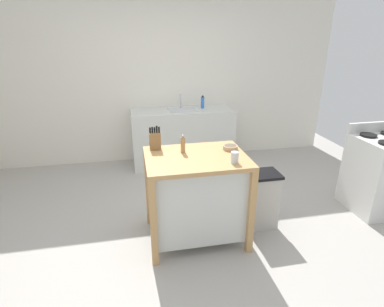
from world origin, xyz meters
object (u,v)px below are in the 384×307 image
Objects in this scene: bowl_ceramic_wide at (230,147)px; stove at (379,174)px; sink_faucet at (181,101)px; trash_bin at (260,199)px; drinking_cup at (235,157)px; bottle_spray_cleaner at (203,102)px; pepper_grinder at (183,144)px; knife_block at (155,140)px; kitchen_island at (196,193)px.

stove is at bearing 0.05° from bowl_ceramic_wide.
trash_bin is at bearing -75.79° from sink_faucet.
sink_faucet is at bearing 135.22° from stove.
bowl_ceramic_wide is 0.15× the size of stove.
drinking_cup is 2.25m from bottle_spray_cleaner.
bottle_spray_cleaner is (0.64, 1.90, -0.01)m from pepper_grinder.
pepper_grinder is at bearing -98.79° from sink_faucet.
bottle_spray_cleaner is (0.90, 1.75, -0.02)m from knife_block.
knife_block is 0.75m from bowl_ceramic_wide.
drinking_cup is 0.54m from pepper_grinder.
sink_faucet reaches higher than pepper_grinder.
knife_block is at bearing -107.01° from sink_faucet.
knife_block is 0.24× the size of stove.
stove is at bearing -44.78° from sink_faucet.
bottle_spray_cleaner is at bearing 95.42° from trash_bin.
knife_block is 1.96m from bottle_spray_cleaner.
bowl_ceramic_wide is at bearing 171.59° from trash_bin.
kitchen_island is at bearing 143.19° from drinking_cup.
bottle_spray_cleaner reaches higher than trash_bin.
drinking_cup is 0.53× the size of bottle_spray_cleaner.
pepper_grinder is 0.18× the size of stove.
pepper_grinder is at bearing 179.85° from stove.
drinking_cup and stove have the same top height.
bottle_spray_cleaner is at bearing 84.05° from drinking_cup.
trash_bin is 0.63× the size of stove.
knife_block is 1.09× the size of sink_faucet.
pepper_grinder is (-0.41, 0.35, 0.03)m from drinking_cup.
bottle_spray_cleaner is at bearing 85.10° from bowl_ceramic_wide.
pepper_grinder is 2.38m from stove.
kitchen_island is 2.14m from bottle_spray_cleaner.
knife_block is 1.21× the size of bottle_spray_cleaner.
bottle_spray_cleaner is 2.59m from stove.
trash_bin is at bearing -10.87° from knife_block.
trash_bin is (0.83, -0.06, -0.67)m from pepper_grinder.
kitchen_island is 4.02× the size of knife_block.
knife_block is 2.64m from stove.
sink_faucet reaches higher than drinking_cup.
sink_faucet reaches higher than trash_bin.
sink_faucet is at bearing 84.52° from kitchen_island.
kitchen_island is 6.50× the size of bowl_ceramic_wide.
drinking_cup is at bearing -36.70° from knife_block.
kitchen_island is 0.75m from trash_bin.
stove is (1.68, -1.90, -0.52)m from bottle_spray_cleaner.
trash_bin is at bearing -177.96° from stove.
stove is (1.49, 0.05, 0.13)m from trash_bin.
pepper_grinder is 0.92× the size of bottle_spray_cleaner.
trash_bin is at bearing 4.80° from kitchen_island.
stove is at bearing 10.08° from drinking_cup.
sink_faucet is at bearing 72.99° from knife_block.
knife_block is at bearing 167.97° from bowl_ceramic_wide.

